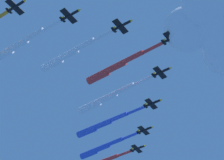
# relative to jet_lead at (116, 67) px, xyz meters

# --- Properties ---
(jet_lead) EXTENTS (18.06, 48.44, 3.76)m
(jet_lead) POSITION_rel_jet_lead_xyz_m (0.00, 0.00, 0.00)
(jet_lead) COLOR black
(jet_port_inner) EXTENTS (18.79, 51.31, 3.74)m
(jet_port_inner) POSITION_rel_jet_lead_xyz_m (-19.38, -11.74, 0.82)
(jet_port_inner) COLOR black
(jet_starboard_inner) EXTENTS (17.12, 47.65, 3.68)m
(jet_starboard_inner) POSITION_rel_jet_lead_xyz_m (12.38, -17.26, 2.28)
(jet_starboard_inner) COLOR black
(jet_port_mid) EXTENTS (17.37, 50.26, 3.74)m
(jet_port_mid) POSITION_rel_jet_lead_xyz_m (-37.34, -20.92, -0.03)
(jet_port_mid) COLOR black
(jet_starboard_mid) EXTENTS (16.91, 48.26, 3.66)m
(jet_starboard_mid) POSITION_rel_jet_lead_xyz_m (24.29, -35.42, 3.09)
(jet_starboard_mid) COLOR black
(jet_port_outer) EXTENTS (17.60, 46.87, 3.70)m
(jet_port_outer) POSITION_rel_jet_lead_xyz_m (-56.41, -28.55, -0.59)
(jet_port_outer) COLOR black
(cloud_puff) EXTENTS (48.54, 40.98, 31.82)m
(cloud_puff) POSITION_rel_jet_lead_xyz_m (3.28, 47.12, 5.83)
(cloud_puff) COLOR white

